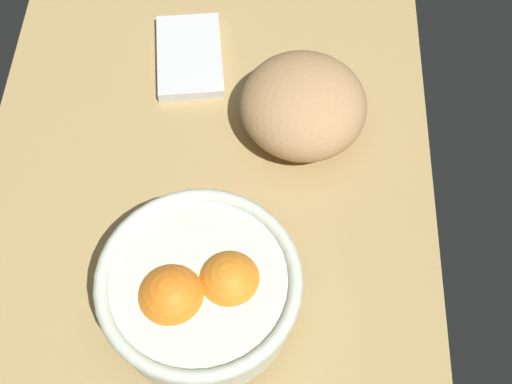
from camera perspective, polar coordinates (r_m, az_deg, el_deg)
ground_plane at (r=92.69cm, az=-4.08°, el=-0.92°), size 78.13×59.06×3.00cm
fruit_bowl at (r=79.19cm, az=-4.50°, el=-7.94°), size 22.54×22.54×11.03cm
bread_loaf at (r=93.34cm, az=3.81°, el=6.97°), size 22.58×22.52×9.82cm
napkin_folded at (r=104.27cm, az=-5.36°, el=10.81°), size 15.78×10.96×1.55cm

